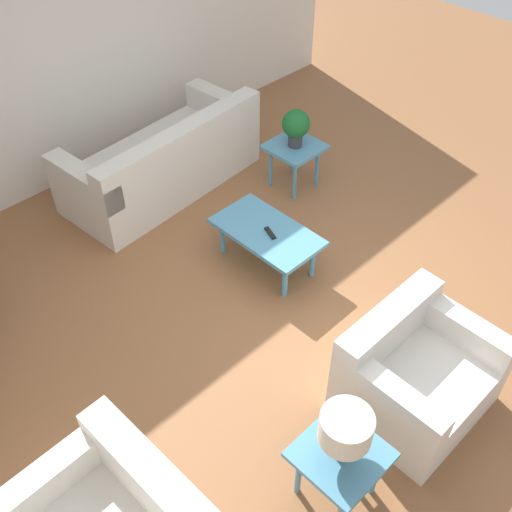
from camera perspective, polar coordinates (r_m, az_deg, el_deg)
ground_plane at (r=5.13m, az=3.71°, el=-5.07°), size 14.00×14.00×0.00m
wall_right at (r=6.38m, az=-17.50°, el=18.48°), size 0.12×7.20×2.70m
sofa at (r=6.31m, az=-8.70°, el=8.80°), size 1.08×2.14×0.83m
armchair at (r=4.47m, az=14.81°, el=-10.85°), size 0.86×1.00×0.76m
coffee_table at (r=5.29m, az=1.04°, el=2.08°), size 0.98×0.54×0.39m
side_table_plant at (r=6.23m, az=3.70°, el=9.88°), size 0.51×0.51×0.49m
side_table_lamp at (r=3.89m, az=7.99°, el=-18.64°), size 0.51×0.51×0.49m
potted_plant at (r=6.06m, az=3.83°, el=12.31°), size 0.28×0.28×0.39m
table_lamp at (r=3.60m, az=8.53°, el=-16.03°), size 0.32×0.32×0.39m
remote_control at (r=5.21m, az=1.36°, el=2.20°), size 0.16×0.09×0.02m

